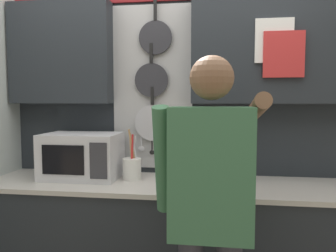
# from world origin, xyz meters

# --- Properties ---
(base_cabinet_counter) EXTENTS (2.48, 0.59, 0.90)m
(base_cabinet_counter) POSITION_xyz_m (0.00, -0.00, 0.45)
(base_cabinet_counter) COLOR #23282D
(base_cabinet_counter) RESTS_ON ground_plane
(back_wall_unit) EXTENTS (3.05, 0.23, 2.53)m
(back_wall_unit) POSITION_xyz_m (0.02, 0.26, 1.52)
(back_wall_unit) COLOR #23282D
(back_wall_unit) RESTS_ON ground_plane
(microwave) EXTENTS (0.52, 0.35, 0.31)m
(microwave) POSITION_xyz_m (-0.64, 0.05, 1.06)
(microwave) COLOR silver
(microwave) RESTS_ON base_cabinet_counter
(knife_block) EXTENTS (0.12, 0.15, 0.29)m
(knife_block) POSITION_xyz_m (0.27, 0.05, 1.01)
(knife_block) COLOR brown
(knife_block) RESTS_ON base_cabinet_counter
(utensil_crock) EXTENTS (0.13, 0.13, 0.35)m
(utensil_crock) POSITION_xyz_m (-0.29, 0.05, 0.99)
(utensil_crock) COLOR white
(utensil_crock) RESTS_ON base_cabinet_counter
(person) EXTENTS (0.54, 0.65, 1.65)m
(person) POSITION_xyz_m (0.25, -0.58, 0.98)
(person) COLOR #383842
(person) RESTS_ON ground_plane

